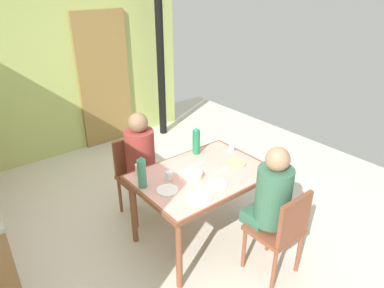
{
  "coord_description": "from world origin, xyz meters",
  "views": [
    {
      "loc": [
        -1.46,
        -2.37,
        2.43
      ],
      "look_at": [
        0.37,
        -0.09,
        1.0
      ],
      "focal_mm": 32.47,
      "sensor_mm": 36.0,
      "label": 1
    }
  ],
  "objects_px": {
    "chair_near_diner": "(281,229)",
    "person_near_diner": "(272,194)",
    "dining_table": "(202,181)",
    "serving_bowl_center": "(193,175)",
    "person_far_diner": "(141,154)",
    "water_bottle_green_near": "(142,173)",
    "water_bottle_green_far": "(196,141)",
    "chair_far_diner": "(136,172)"
  },
  "relations": [
    {
      "from": "chair_near_diner",
      "to": "dining_table",
      "type": "bearing_deg",
      "value": 104.74
    },
    {
      "from": "dining_table",
      "to": "water_bottle_green_near",
      "type": "distance_m",
      "value": 0.61
    },
    {
      "from": "dining_table",
      "to": "serving_bowl_center",
      "type": "height_order",
      "value": "serving_bowl_center"
    },
    {
      "from": "chair_near_diner",
      "to": "chair_far_diner",
      "type": "height_order",
      "value": "same"
    },
    {
      "from": "chair_near_diner",
      "to": "person_near_diner",
      "type": "xyz_separation_m",
      "value": [
        -0.0,
        0.14,
        0.28
      ]
    },
    {
      "from": "dining_table",
      "to": "serving_bowl_center",
      "type": "relative_size",
      "value": 7.35
    },
    {
      "from": "chair_far_diner",
      "to": "person_far_diner",
      "type": "relative_size",
      "value": 1.13
    },
    {
      "from": "person_far_diner",
      "to": "serving_bowl_center",
      "type": "xyz_separation_m",
      "value": [
        0.15,
        -0.66,
        0.0
      ]
    },
    {
      "from": "chair_near_diner",
      "to": "serving_bowl_center",
      "type": "xyz_separation_m",
      "value": [
        -0.32,
        0.79,
        0.28
      ]
    },
    {
      "from": "chair_near_diner",
      "to": "person_near_diner",
      "type": "distance_m",
      "value": 0.31
    },
    {
      "from": "water_bottle_green_far",
      "to": "person_near_diner",
      "type": "bearing_deg",
      "value": -90.57
    },
    {
      "from": "person_near_diner",
      "to": "person_far_diner",
      "type": "height_order",
      "value": "same"
    },
    {
      "from": "chair_near_diner",
      "to": "person_far_diner",
      "type": "xyz_separation_m",
      "value": [
        -0.47,
        1.45,
        0.28
      ]
    },
    {
      "from": "chair_far_diner",
      "to": "person_near_diner",
      "type": "height_order",
      "value": "person_near_diner"
    },
    {
      "from": "dining_table",
      "to": "chair_near_diner",
      "type": "height_order",
      "value": "chair_near_diner"
    },
    {
      "from": "dining_table",
      "to": "chair_near_diner",
      "type": "xyz_separation_m",
      "value": [
        0.21,
        -0.79,
        -0.18
      ]
    },
    {
      "from": "water_bottle_green_near",
      "to": "person_far_diner",
      "type": "bearing_deg",
      "value": 60.3
    },
    {
      "from": "chair_near_diner",
      "to": "water_bottle_green_near",
      "type": "bearing_deg",
      "value": 128.72
    },
    {
      "from": "chair_near_diner",
      "to": "chair_far_diner",
      "type": "bearing_deg",
      "value": 106.6
    },
    {
      "from": "person_near_diner",
      "to": "water_bottle_green_far",
      "type": "xyz_separation_m",
      "value": [
        0.01,
        1.01,
        0.11
      ]
    },
    {
      "from": "dining_table",
      "to": "person_near_diner",
      "type": "distance_m",
      "value": 0.7
    },
    {
      "from": "chair_far_diner",
      "to": "serving_bowl_center",
      "type": "xyz_separation_m",
      "value": [
        0.15,
        -0.8,
        0.28
      ]
    },
    {
      "from": "dining_table",
      "to": "serving_bowl_center",
      "type": "distance_m",
      "value": 0.16
    },
    {
      "from": "chair_near_diner",
      "to": "serving_bowl_center",
      "type": "distance_m",
      "value": 0.9
    },
    {
      "from": "person_near_diner",
      "to": "dining_table",
      "type": "bearing_deg",
      "value": 107.63
    },
    {
      "from": "person_near_diner",
      "to": "serving_bowl_center",
      "type": "height_order",
      "value": "person_near_diner"
    },
    {
      "from": "chair_near_diner",
      "to": "water_bottle_green_near",
      "type": "height_order",
      "value": "water_bottle_green_near"
    },
    {
      "from": "chair_far_diner",
      "to": "person_far_diner",
      "type": "bearing_deg",
      "value": 90.0
    },
    {
      "from": "chair_near_diner",
      "to": "person_far_diner",
      "type": "height_order",
      "value": "person_far_diner"
    },
    {
      "from": "chair_far_diner",
      "to": "water_bottle_green_far",
      "type": "relative_size",
      "value": 2.98
    },
    {
      "from": "person_near_diner",
      "to": "serving_bowl_center",
      "type": "xyz_separation_m",
      "value": [
        -0.32,
        0.65,
        0.0
      ]
    },
    {
      "from": "chair_far_diner",
      "to": "serving_bowl_center",
      "type": "height_order",
      "value": "chair_far_diner"
    },
    {
      "from": "serving_bowl_center",
      "to": "dining_table",
      "type": "bearing_deg",
      "value": 2.67
    },
    {
      "from": "water_bottle_green_near",
      "to": "water_bottle_green_far",
      "type": "height_order",
      "value": "water_bottle_green_near"
    },
    {
      "from": "water_bottle_green_near",
      "to": "water_bottle_green_far",
      "type": "xyz_separation_m",
      "value": [
        0.77,
        0.2,
        -0.0
      ]
    },
    {
      "from": "dining_table",
      "to": "chair_far_diner",
      "type": "xyz_separation_m",
      "value": [
        -0.26,
        0.79,
        -0.18
      ]
    },
    {
      "from": "dining_table",
      "to": "water_bottle_green_far",
      "type": "bearing_deg",
      "value": 58.15
    },
    {
      "from": "serving_bowl_center",
      "to": "person_near_diner",
      "type": "bearing_deg",
      "value": -63.85
    },
    {
      "from": "person_near_diner",
      "to": "serving_bowl_center",
      "type": "distance_m",
      "value": 0.73
    },
    {
      "from": "person_far_diner",
      "to": "water_bottle_green_near",
      "type": "height_order",
      "value": "person_far_diner"
    },
    {
      "from": "dining_table",
      "to": "water_bottle_green_far",
      "type": "distance_m",
      "value": 0.47
    },
    {
      "from": "chair_near_diner",
      "to": "water_bottle_green_near",
      "type": "relative_size",
      "value": 2.89
    }
  ]
}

